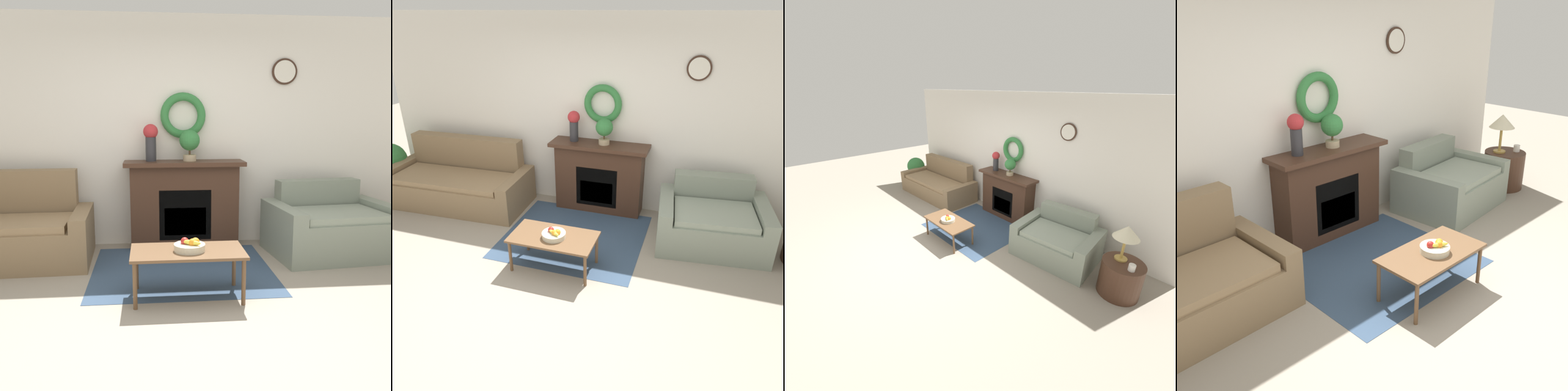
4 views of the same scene
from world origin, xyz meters
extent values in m
plane|color=gray|center=(0.00, 0.00, 0.00)|extent=(16.00, 16.00, 0.00)
cube|color=#334760|center=(0.02, 1.28, 0.00)|extent=(1.80, 1.62, 0.01)
cube|color=white|center=(0.00, 2.34, 1.35)|extent=(6.80, 0.06, 2.70)
cylinder|color=#382319|center=(1.32, 2.29, 2.06)|extent=(0.30, 0.02, 0.30)
cylinder|color=white|center=(1.32, 2.28, 2.06)|extent=(0.26, 0.01, 0.26)
torus|color=#337A3D|center=(0.11, 2.26, 1.55)|extent=(0.53, 0.10, 0.53)
cube|color=#42281C|center=(0.11, 2.14, 0.49)|extent=(1.25, 0.34, 0.97)
cube|color=black|center=(0.11, 1.98, 0.41)|extent=(0.60, 0.02, 0.58)
cube|color=orange|center=(0.11, 1.97, 0.34)|extent=(0.48, 0.01, 0.32)
cube|color=#42281C|center=(0.11, 2.10, 1.00)|extent=(1.39, 0.41, 0.05)
cube|color=#846B4C|center=(-2.00, 1.56, 0.20)|extent=(1.83, 0.83, 0.41)
cube|color=#846B4C|center=(-2.02, 2.05, 0.47)|extent=(1.81, 0.28, 0.95)
cube|color=#846B4C|center=(-3.00, 1.63, 0.27)|extent=(0.21, 0.99, 0.55)
cube|color=#846B4C|center=(-1.02, 1.70, 0.27)|extent=(0.21, 0.99, 0.55)
cube|color=#917554|center=(-2.00, 1.56, 0.45)|extent=(1.76, 0.77, 0.08)
cube|color=gray|center=(1.73, 1.54, 0.22)|extent=(1.06, 0.84, 0.44)
cube|color=gray|center=(1.68, 2.02, 0.40)|extent=(1.00, 0.31, 0.80)
cube|color=gray|center=(1.15, 1.59, 0.29)|extent=(0.27, 0.97, 0.58)
cube|color=gray|center=(2.30, 1.70, 0.29)|extent=(0.27, 0.97, 0.58)
cube|color=gray|center=(1.73, 1.54, 0.48)|extent=(1.01, 0.78, 0.08)
cube|color=brown|center=(0.02, 0.58, 0.41)|extent=(0.97, 0.52, 0.03)
cylinder|color=brown|center=(-0.42, 0.36, 0.20)|extent=(0.04, 0.04, 0.39)
cylinder|color=brown|center=(0.46, 0.36, 0.20)|extent=(0.04, 0.04, 0.39)
cylinder|color=brown|center=(-0.42, 0.80, 0.20)|extent=(0.04, 0.04, 0.39)
cylinder|color=brown|center=(0.46, 0.80, 0.20)|extent=(0.04, 0.04, 0.39)
cylinder|color=beige|center=(0.03, 0.56, 0.45)|extent=(0.27, 0.27, 0.06)
sphere|color=#B2231E|center=(-0.01, 0.58, 0.50)|extent=(0.07, 0.07, 0.07)
sphere|color=orange|center=(0.06, 0.53, 0.50)|extent=(0.07, 0.07, 0.07)
sphere|color=orange|center=(0.08, 0.55, 0.50)|extent=(0.07, 0.07, 0.07)
ellipsoid|color=yellow|center=(0.05, 0.53, 0.50)|extent=(0.17, 0.12, 0.04)
cylinder|color=#42281C|center=(2.84, 1.56, 0.26)|extent=(0.57, 0.57, 0.53)
cylinder|color=#B28E42|center=(2.77, 1.61, 0.54)|extent=(0.17, 0.17, 0.02)
cylinder|color=#B28E42|center=(2.77, 1.61, 0.71)|extent=(0.04, 0.04, 0.33)
cone|color=beige|center=(2.77, 1.61, 0.97)|extent=(0.35, 0.35, 0.18)
cylinder|color=silver|center=(2.97, 1.46, 0.57)|extent=(0.09, 0.09, 0.09)
cylinder|color=#2D2D33|center=(-0.27, 2.14, 1.16)|extent=(0.12, 0.12, 0.28)
sphere|color=#B72D33|center=(-0.27, 2.14, 1.37)|extent=(0.17, 0.17, 0.17)
cylinder|color=tan|center=(0.17, 2.12, 1.06)|extent=(0.15, 0.15, 0.07)
cylinder|color=#4C3823|center=(0.17, 2.12, 1.13)|extent=(0.02, 0.02, 0.07)
sphere|color=#337A3D|center=(0.17, 2.12, 1.26)|extent=(0.24, 0.24, 0.24)
cylinder|color=tan|center=(-3.30, 1.76, 0.08)|extent=(0.22, 0.22, 0.16)
cylinder|color=#4C3823|center=(-3.30, 1.76, 0.23)|extent=(0.04, 0.04, 0.14)
sphere|color=#337A3D|center=(-3.30, 1.76, 0.53)|extent=(0.52, 0.52, 0.52)
camera|label=1|loc=(-0.29, -3.16, 1.56)|focal=42.00mm
camera|label=2|loc=(1.49, -2.77, 2.72)|focal=35.00mm
camera|label=3|loc=(3.70, -1.93, 2.82)|focal=24.00mm
camera|label=4|loc=(-2.82, -1.61, 2.43)|focal=42.00mm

